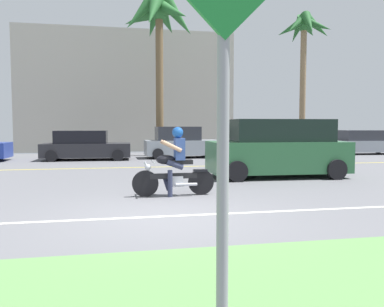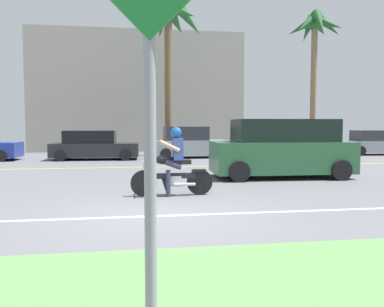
% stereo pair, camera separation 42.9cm
% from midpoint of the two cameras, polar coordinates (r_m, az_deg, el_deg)
% --- Properties ---
extents(ground, '(56.00, 30.00, 0.04)m').
position_cam_midpoint_polar(ground, '(10.45, -7.16, -5.42)').
color(ground, slate).
extents(lane_line_near, '(50.40, 0.12, 0.01)m').
position_cam_midpoint_polar(lane_line_near, '(7.45, -5.55, -9.05)').
color(lane_line_near, silver).
rests_on(lane_line_near, ground).
extents(lane_line_far, '(50.40, 0.12, 0.01)m').
position_cam_midpoint_polar(lane_line_far, '(16.20, -8.57, -2.00)').
color(lane_line_far, yellow).
rests_on(lane_line_far, ground).
extents(motorcyclist, '(1.99, 0.65, 1.67)m').
position_cam_midpoint_polar(motorcyclist, '(9.50, -3.89, -1.94)').
color(motorcyclist, black).
rests_on(motorcyclist, ground).
extents(suv_nearby, '(4.72, 2.22, 1.90)m').
position_cam_midpoint_polar(suv_nearby, '(13.25, 11.47, 0.63)').
color(suv_nearby, '#2D663D').
rests_on(suv_nearby, ground).
extents(parked_car_1, '(4.34, 2.10, 1.46)m').
position_cam_midpoint_polar(parked_car_1, '(20.33, -15.80, 1.04)').
color(parked_car_1, '#232328').
rests_on(parked_car_1, ground).
extents(parked_car_2, '(3.96, 1.96, 1.65)m').
position_cam_midpoint_polar(parked_car_2, '(20.93, -2.24, 1.48)').
color(parked_car_2, '#8C939E').
rests_on(parked_car_2, ground).
extents(parked_car_3, '(3.85, 2.17, 1.50)m').
position_cam_midpoint_polar(parked_car_3, '(20.95, 14.79, 1.18)').
color(parked_car_3, '#8C939E').
rests_on(parked_car_3, ground).
extents(parked_car_4, '(3.99, 2.06, 1.43)m').
position_cam_midpoint_polar(parked_car_4, '(25.60, 23.15, 1.42)').
color(parked_car_4, '#8C939E').
rests_on(parked_car_4, ground).
extents(palm_tree_0, '(4.48, 4.54, 9.06)m').
position_cam_midpoint_polar(palm_tree_0, '(23.33, -5.47, 18.48)').
color(palm_tree_0, brown).
rests_on(palm_tree_0, ground).
extents(palm_tree_2, '(3.28, 3.23, 8.48)m').
position_cam_midpoint_polar(palm_tree_2, '(25.52, 15.52, 16.06)').
color(palm_tree_2, '#846B4C').
rests_on(palm_tree_2, ground).
extents(street_sign, '(0.62, 0.06, 2.71)m').
position_cam_midpoint_polar(street_sign, '(1.88, -1.95, 2.67)').
color(street_sign, gray).
rests_on(street_sign, ground).
extents(building_far, '(14.32, 4.00, 8.04)m').
position_cam_midpoint_polar(building_far, '(28.39, -9.77, 8.66)').
color(building_far, '#A8A399').
rests_on(building_far, ground).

